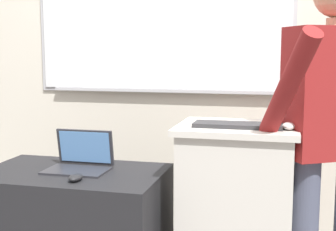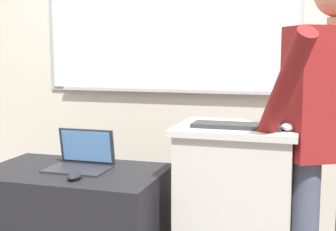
{
  "view_description": "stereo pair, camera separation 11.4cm",
  "coord_description": "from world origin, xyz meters",
  "px_view_note": "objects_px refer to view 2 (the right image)",
  "views": [
    {
      "loc": [
        0.57,
        -1.82,
        1.32
      ],
      "look_at": [
        -0.0,
        0.46,
        1.0
      ],
      "focal_mm": 50.0,
      "sensor_mm": 36.0,
      "label": 1
    },
    {
      "loc": [
        0.68,
        -1.79,
        1.32
      ],
      "look_at": [
        -0.0,
        0.46,
        1.0
      ],
      "focal_mm": 50.0,
      "sensor_mm": 36.0,
      "label": 2
    }
  ],
  "objects_px": {
    "person_presenter": "(332,124)",
    "lectern_podium": "(235,220)",
    "computer_mouse_by_laptop": "(75,176)",
    "wireless_keyboard": "(237,126)",
    "computer_mouse_by_keyboard": "(288,127)",
    "laptop": "(83,156)"
  },
  "relations": [
    {
      "from": "person_presenter",
      "to": "lectern_podium",
      "type": "bearing_deg",
      "value": 155.13
    },
    {
      "from": "person_presenter",
      "to": "computer_mouse_by_laptop",
      "type": "bearing_deg",
      "value": 166.05
    },
    {
      "from": "wireless_keyboard",
      "to": "computer_mouse_by_laptop",
      "type": "xyz_separation_m",
      "value": [
        -0.74,
        -0.23,
        -0.24
      ]
    },
    {
      "from": "wireless_keyboard",
      "to": "computer_mouse_by_keyboard",
      "type": "relative_size",
      "value": 4.2
    },
    {
      "from": "computer_mouse_by_laptop",
      "to": "computer_mouse_by_keyboard",
      "type": "bearing_deg",
      "value": 12.41
    },
    {
      "from": "person_presenter",
      "to": "laptop",
      "type": "distance_m",
      "value": 1.27
    },
    {
      "from": "lectern_podium",
      "to": "computer_mouse_by_laptop",
      "type": "xyz_separation_m",
      "value": [
        -0.73,
        -0.29,
        0.24
      ]
    },
    {
      "from": "lectern_podium",
      "to": "wireless_keyboard",
      "type": "bearing_deg",
      "value": -83.9
    },
    {
      "from": "computer_mouse_by_laptop",
      "to": "computer_mouse_by_keyboard",
      "type": "height_order",
      "value": "computer_mouse_by_keyboard"
    },
    {
      "from": "lectern_podium",
      "to": "person_presenter",
      "type": "height_order",
      "value": "person_presenter"
    },
    {
      "from": "laptop",
      "to": "computer_mouse_by_keyboard",
      "type": "bearing_deg",
      "value": -0.68
    },
    {
      "from": "person_presenter",
      "to": "computer_mouse_by_keyboard",
      "type": "height_order",
      "value": "person_presenter"
    },
    {
      "from": "lectern_podium",
      "to": "person_presenter",
      "type": "relative_size",
      "value": 0.57
    },
    {
      "from": "wireless_keyboard",
      "to": "computer_mouse_by_keyboard",
      "type": "xyz_separation_m",
      "value": [
        0.24,
        -0.02,
        0.01
      ]
    },
    {
      "from": "wireless_keyboard",
      "to": "laptop",
      "type": "bearing_deg",
      "value": -179.7
    },
    {
      "from": "laptop",
      "to": "wireless_keyboard",
      "type": "distance_m",
      "value": 0.84
    },
    {
      "from": "laptop",
      "to": "person_presenter",
      "type": "bearing_deg",
      "value": 4.63
    },
    {
      "from": "person_presenter",
      "to": "computer_mouse_by_keyboard",
      "type": "xyz_separation_m",
      "value": [
        -0.2,
        -0.11,
        -0.01
      ]
    },
    {
      "from": "lectern_podium",
      "to": "computer_mouse_by_laptop",
      "type": "distance_m",
      "value": 0.82
    },
    {
      "from": "wireless_keyboard",
      "to": "computer_mouse_by_laptop",
      "type": "distance_m",
      "value": 0.81
    },
    {
      "from": "laptop",
      "to": "computer_mouse_by_laptop",
      "type": "bearing_deg",
      "value": -72.21
    },
    {
      "from": "laptop",
      "to": "computer_mouse_by_laptop",
      "type": "height_order",
      "value": "laptop"
    }
  ]
}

